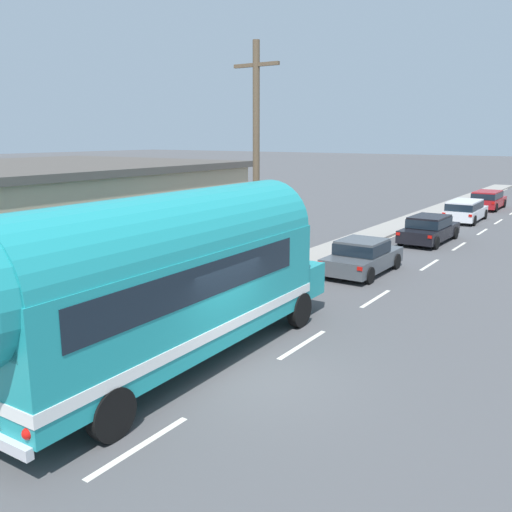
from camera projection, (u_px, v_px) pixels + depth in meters
name	position (u px, v px, depth m)	size (l,w,h in m)	color
ground_plane	(252.00, 377.00, 12.54)	(300.00, 300.00, 0.00)	#4C4C4F
lane_markings	(368.00, 259.00, 24.41)	(3.82, 80.00, 0.01)	silver
sidewalk_slab	(295.00, 264.00, 23.15)	(1.87, 90.00, 0.15)	gray
utility_pole	(256.00, 163.00, 19.31)	(1.80, 0.24, 8.50)	brown
painted_bus	(158.00, 277.00, 12.23)	(2.81, 11.68, 4.12)	teal
car_lead	(362.00, 255.00, 21.81)	(1.95, 4.23, 1.37)	#474C51
car_second	(429.00, 228.00, 28.18)	(1.97, 4.79, 1.37)	black
car_third	(465.00, 209.00, 34.90)	(1.98, 4.73, 1.37)	white
car_fourth	(488.00, 199.00, 40.80)	(1.93, 4.52, 1.37)	#A5191E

